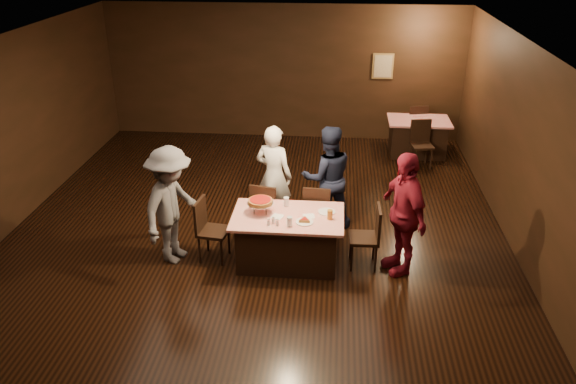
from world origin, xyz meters
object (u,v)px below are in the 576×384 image
at_px(chair_back_near, 422,145).
at_px(diner_white_jacket, 274,176).
at_px(chair_end_right, 364,237).
at_px(diner_navy_hoodie, 327,177).
at_px(plate_empty, 327,212).
at_px(main_table, 288,239).
at_px(chair_back_far, 415,124).
at_px(diner_grey_knit, 171,205).
at_px(chair_end_left, 213,230).
at_px(glass_back, 286,202).
at_px(chair_far_right, 317,211).
at_px(pizza_stand, 260,202).
at_px(glass_front_left, 290,222).
at_px(chair_far_left, 267,209).
at_px(diner_red_shirt, 403,213).
at_px(glass_amber, 330,215).
at_px(back_table, 417,137).

height_order(chair_back_near, diner_white_jacket, diner_white_jacket).
bearing_deg(chair_end_right, diner_navy_hoodie, -155.60).
bearing_deg(diner_navy_hoodie, plate_empty, 77.00).
height_order(main_table, chair_end_right, chair_end_right).
xyz_separation_m(chair_back_far, diner_grey_knit, (-4.07, -5.20, 0.42)).
relative_size(chair_end_left, diner_grey_knit, 0.53).
bearing_deg(glass_back, diner_navy_hoodie, 56.30).
xyz_separation_m(chair_back_far, plate_empty, (-1.85, -4.98, 0.30)).
height_order(chair_end_right, chair_back_far, same).
height_order(chair_far_right, chair_back_near, same).
bearing_deg(chair_back_far, pizza_stand, 48.87).
relative_size(plate_empty, glass_front_left, 1.79).
xyz_separation_m(chair_end_right, pizza_stand, (-1.50, 0.05, 0.48)).
relative_size(chair_far_left, diner_red_shirt, 0.52).
bearing_deg(plate_empty, main_table, -164.74).
bearing_deg(pizza_stand, diner_grey_knit, -174.91).
height_order(chair_far_right, chair_back_far, same).
xyz_separation_m(diner_white_jacket, diner_red_shirt, (1.95, -1.24, 0.06)).
height_order(chair_back_far, glass_front_left, chair_back_far).
relative_size(main_table, chair_far_right, 1.68).
distance_m(main_table, chair_far_right, 0.85).
xyz_separation_m(plate_empty, glass_amber, (0.05, -0.20, 0.06)).
relative_size(diner_navy_hoodie, plate_empty, 6.91).
xyz_separation_m(chair_far_right, chair_back_far, (2.00, 4.38, 0.00)).
distance_m(chair_far_right, diner_red_shirt, 1.52).
distance_m(glass_amber, glass_back, 0.74).
relative_size(chair_far_right, glass_front_left, 6.79).
bearing_deg(chair_back_near, chair_back_far, 80.70).
bearing_deg(chair_far_left, diner_navy_hoodie, -144.17).
height_order(diner_navy_hoodie, pizza_stand, diner_navy_hoodie).
height_order(chair_back_far, diner_grey_knit, diner_grey_knit).
distance_m(chair_end_left, diner_red_shirt, 2.75).
bearing_deg(glass_amber, chair_end_left, 178.32).
height_order(main_table, chair_end_left, chair_end_left).
distance_m(main_table, chair_back_near, 4.52).
bearing_deg(chair_back_near, chair_far_left, -141.51).
bearing_deg(chair_back_near, pizza_stand, -135.77).
bearing_deg(pizza_stand, back_table, 58.05).
relative_size(pizza_stand, glass_amber, 2.71).
distance_m(chair_end_left, glass_front_left, 1.24).
distance_m(chair_far_right, glass_amber, 0.90).
distance_m(plate_empty, glass_back, 0.62).
bearing_deg(diner_white_jacket, chair_end_left, 76.99).
xyz_separation_m(diner_red_shirt, plate_empty, (-1.07, 0.20, -0.13)).
relative_size(chair_end_left, pizza_stand, 2.50).
relative_size(diner_navy_hoodie, pizza_stand, 4.55).
height_order(chair_end_left, chair_back_near, same).
height_order(diner_red_shirt, glass_back, diner_red_shirt).
height_order(back_table, chair_far_right, chair_far_right).
relative_size(back_table, glass_amber, 9.29).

